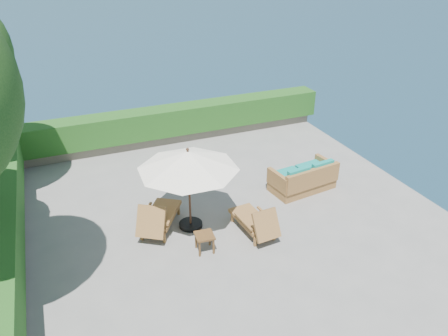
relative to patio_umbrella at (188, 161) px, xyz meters
name	(u,v)px	position (x,y,z in m)	size (l,w,h in m)	color
ground	(225,217)	(1.03, 0.06, -1.99)	(12.00, 12.00, 0.00)	gray
foundation	(225,260)	(1.03, 0.06, -3.54)	(12.00, 12.00, 3.00)	#5E554B
ocean	(225,296)	(1.03, 0.06, -4.99)	(600.00, 600.00, 0.00)	#142F40
planter_wall_far	(169,137)	(1.03, 5.66, -1.81)	(12.00, 0.60, 0.36)	gray
planter_wall_left	(6,261)	(-4.57, 0.06, -1.81)	(0.60, 12.00, 0.36)	gray
hedge_far	(168,121)	(1.03, 5.66, -1.14)	(12.40, 0.90, 1.00)	#164413
hedge_left	(0,238)	(-4.57, 0.06, -1.14)	(0.90, 12.40, 1.00)	#164413
patio_umbrella	(188,161)	(0.00, 0.00, 0.00)	(3.38, 3.38, 2.35)	black
lounge_left	(158,217)	(-0.84, 0.15, -1.56)	(1.57, 1.88, 1.02)	olive
lounge_right	(256,221)	(1.47, -0.97, -1.59)	(0.82, 1.69, 0.95)	olive
side_table	(204,238)	(-0.01, -1.13, -1.59)	(0.49, 0.49, 0.49)	brown
wicker_loveseat	(304,179)	(3.84, 0.51, -1.61)	(2.11, 1.27, 0.98)	olive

